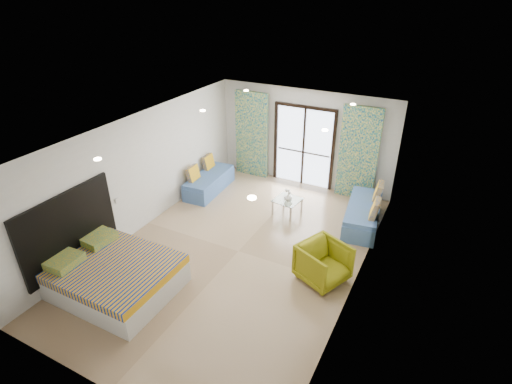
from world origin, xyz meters
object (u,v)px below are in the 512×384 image
at_px(daybed_right, 364,214).
at_px(coffee_table, 287,201).
at_px(daybed_left, 209,182).
at_px(bed, 115,276).
at_px(armchair, 323,261).

distance_m(daybed_right, coffee_table, 1.85).
xyz_separation_m(daybed_right, coffee_table, (-1.81, -0.38, 0.07)).
bearing_deg(daybed_left, coffee_table, -7.21).
distance_m(bed, daybed_right, 5.69).
distance_m(daybed_right, armchair, 2.38).
xyz_separation_m(bed, armchair, (3.39, 2.05, 0.12)).
relative_size(daybed_right, armchair, 2.27).
bearing_deg(daybed_right, coffee_table, -175.54).
bearing_deg(armchair, daybed_right, 18.96).
distance_m(coffee_table, armchair, 2.55).
bearing_deg(armchair, coffee_table, 62.94).
distance_m(daybed_left, daybed_right, 4.24).
bearing_deg(coffee_table, daybed_right, 11.87).
distance_m(bed, coffee_table, 4.41).
bearing_deg(armchair, bed, 145.19).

